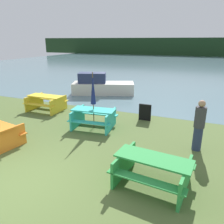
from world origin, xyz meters
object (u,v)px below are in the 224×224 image
(picnic_table_green, at_px, (153,168))
(boat, at_px, (101,86))
(umbrella_navy, at_px, (93,89))
(picnic_table_teal, at_px, (94,117))
(person, at_px, (199,126))
(picnic_table_yellow, at_px, (46,101))
(signboard, at_px, (145,112))

(picnic_table_green, distance_m, boat, 10.02)
(picnic_table_green, relative_size, boat, 0.46)
(umbrella_navy, height_order, boat, umbrella_navy)
(picnic_table_teal, height_order, umbrella_navy, umbrella_navy)
(umbrella_navy, xyz_separation_m, person, (4.05, -0.41, -0.78))
(picnic_table_green, xyz_separation_m, boat, (-5.46, 8.40, 0.07))
(picnic_table_green, xyz_separation_m, picnic_table_teal, (-3.10, 2.80, 0.01))
(picnic_table_teal, xyz_separation_m, picnic_table_yellow, (-3.35, 1.13, 0.00))
(picnic_table_green, bearing_deg, signboard, 107.08)
(picnic_table_green, bearing_deg, picnic_table_teal, 137.95)
(boat, relative_size, person, 2.53)
(umbrella_navy, height_order, person, umbrella_navy)
(picnic_table_teal, relative_size, umbrella_navy, 0.82)
(picnic_table_yellow, distance_m, boat, 4.59)
(picnic_table_teal, bearing_deg, umbrella_navy, 0.00)
(picnic_table_yellow, bearing_deg, person, -11.75)
(picnic_table_green, height_order, umbrella_navy, umbrella_navy)
(picnic_table_yellow, bearing_deg, umbrella_navy, -18.59)
(picnic_table_green, relative_size, umbrella_navy, 0.86)
(person, bearing_deg, picnic_table_teal, 174.19)
(umbrella_navy, distance_m, person, 4.14)
(person, relative_size, signboard, 2.28)
(signboard, bearing_deg, umbrella_navy, -135.98)
(umbrella_navy, relative_size, signboard, 3.08)
(signboard, bearing_deg, picnic_table_green, -72.92)
(picnic_table_teal, distance_m, umbrella_navy, 1.17)
(picnic_table_yellow, height_order, umbrella_navy, umbrella_navy)
(umbrella_navy, relative_size, person, 1.35)
(picnic_table_green, distance_m, person, 2.60)
(boat, bearing_deg, umbrella_navy, -88.34)
(picnic_table_teal, xyz_separation_m, umbrella_navy, (0.00, 0.00, 1.17))
(picnic_table_teal, xyz_separation_m, signboard, (1.73, 1.67, -0.10))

